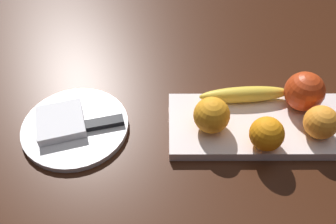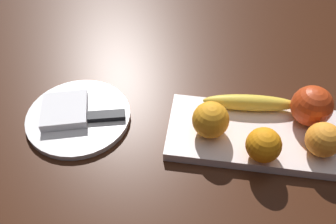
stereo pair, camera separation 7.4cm
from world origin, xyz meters
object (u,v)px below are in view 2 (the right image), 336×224
(apple, at_px, (312,106))
(folded_napkin, at_px, (65,110))
(orange_near_apple, at_px, (211,120))
(fruit_tray, at_px, (262,136))
(orange_near_banana, at_px, (323,140))
(orange_center, at_px, (264,145))
(knife, at_px, (97,117))
(banana, at_px, (250,103))
(dinner_plate, at_px, (79,117))

(apple, xyz_separation_m, folded_napkin, (0.51, 0.05, -0.04))
(apple, relative_size, orange_near_apple, 1.14)
(fruit_tray, xyz_separation_m, orange_near_apple, (0.11, 0.02, 0.05))
(folded_napkin, bearing_deg, orange_near_banana, 176.55)
(orange_near_apple, height_order, orange_near_banana, orange_near_apple)
(apple, height_order, orange_center, apple)
(orange_near_apple, bearing_deg, folded_napkin, -2.77)
(orange_center, xyz_separation_m, knife, (0.34, -0.06, -0.04))
(fruit_tray, distance_m, banana, 0.08)
(orange_near_banana, relative_size, folded_napkin, 0.68)
(fruit_tray, bearing_deg, orange_near_banana, 163.10)
(orange_near_apple, distance_m, knife, 0.24)
(knife, bearing_deg, dinner_plate, -19.66)
(orange_near_apple, xyz_separation_m, orange_near_banana, (-0.21, 0.02, -0.00))
(apple, distance_m, dinner_plate, 0.49)
(banana, height_order, folded_napkin, banana)
(banana, xyz_separation_m, dinner_plate, (0.36, 0.06, -0.03))
(banana, relative_size, folded_napkin, 2.02)
(knife, bearing_deg, orange_center, 156.84)
(dinner_plate, relative_size, knife, 1.24)
(orange_center, xyz_separation_m, dinner_plate, (0.38, -0.06, -0.05))
(fruit_tray, height_order, folded_napkin, folded_napkin)
(apple, xyz_separation_m, knife, (0.44, 0.05, -0.05))
(banana, relative_size, orange_near_apple, 2.71)
(fruit_tray, relative_size, folded_napkin, 3.94)
(orange_near_banana, height_order, knife, orange_near_banana)
(orange_center, xyz_separation_m, folded_napkin, (0.41, -0.06, -0.03))
(fruit_tray, height_order, apple, apple)
(apple, bearing_deg, orange_near_banana, 100.23)
(banana, height_order, orange_near_banana, orange_near_banana)
(dinner_plate, bearing_deg, orange_near_apple, 176.96)
(orange_center, bearing_deg, banana, -80.02)
(orange_near_banana, bearing_deg, fruit_tray, -16.90)
(fruit_tray, relative_size, knife, 2.15)
(orange_near_apple, bearing_deg, orange_near_banana, 175.57)
(fruit_tray, xyz_separation_m, dinner_plate, (0.39, 0.00, -0.00))
(fruit_tray, distance_m, orange_near_banana, 0.12)
(apple, xyz_separation_m, orange_near_banana, (-0.01, 0.08, -0.01))
(orange_near_apple, distance_m, orange_near_banana, 0.21)
(apple, xyz_separation_m, banana, (0.12, -0.02, -0.02))
(folded_napkin, bearing_deg, apple, -174.69)
(apple, height_order, knife, apple)
(orange_near_banana, bearing_deg, dinner_plate, -3.64)
(banana, bearing_deg, knife, 7.56)
(banana, bearing_deg, orange_near_apple, 40.08)
(apple, distance_m, folded_napkin, 0.51)
(folded_napkin, bearing_deg, dinner_plate, 180.00)
(orange_near_apple, bearing_deg, orange_center, 155.86)
(apple, distance_m, orange_center, 0.15)
(orange_center, distance_m, dinner_plate, 0.39)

